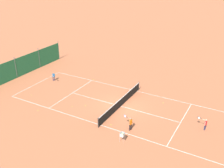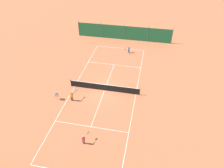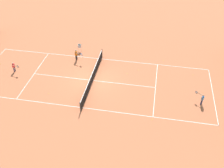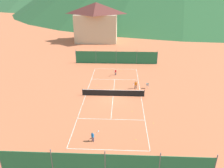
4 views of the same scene
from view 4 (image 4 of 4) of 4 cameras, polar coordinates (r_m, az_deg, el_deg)
The scene contains 18 objects.
ground_plane at distance 32.31m, azimuth 0.30°, elevation -3.09°, with size 600.00×600.00×0.00m, color #B7603D.
court_line_markings at distance 32.31m, azimuth 0.30°, elevation -3.09°, with size 8.25×23.85×0.01m.
tennis_net at distance 32.09m, azimuth 0.31°, elevation -2.30°, with size 9.18×0.08×1.06m.
windscreen_fence_far at distance 46.31m, azimuth 1.12°, elevation 6.93°, with size 17.28×0.08×2.90m.
windscreen_fence_near at distance 18.77m, azimuth -1.80°, elevation -20.85°, with size 17.28×0.08×2.90m.
player_near_baseline at distance 23.05m, azimuth -4.95°, elevation -13.30°, with size 0.79×0.79×1.13m.
player_far_service at distance 34.49m, azimuth 6.17°, elevation -0.08°, with size 0.65×1.01×1.30m.
player_near_service at distance 39.95m, azimuth 0.90°, elevation 3.23°, with size 0.52×0.92×1.11m.
tennis_ball_alley_right at distance 35.85m, azimuth -3.96°, elevation -0.32°, with size 0.07×0.07×0.07m, color #CCE033.
tennis_ball_far_corner at distance 33.11m, azimuth 6.64°, elevation -2.52°, with size 0.07×0.07×0.07m, color #CCE033.
tennis_ball_service_box at distance 28.41m, azimuth 5.29°, elevation -7.11°, with size 0.07×0.07×0.07m, color #CCE033.
tennis_ball_mid_court at distance 42.26m, azimuth 2.29°, elevation 3.47°, with size 0.07×0.07×0.07m, color #CCE033.
tennis_ball_by_net_left at distance 29.35m, azimuth 3.51°, elevation -5.99°, with size 0.07×0.07×0.07m, color #CCE033.
tennis_ball_by_net_right at distance 27.32m, azimuth -9.73°, elevation -8.73°, with size 0.07×0.07×0.07m, color #CCE033.
tennis_ball_alley_left at distance 23.66m, azimuth 6.24°, elevation -14.16°, with size 0.07×0.07×0.07m, color #CCE033.
tennis_ball_near_corner at distance 26.46m, azimuth 10.75°, elevation -9.98°, with size 0.07×0.07×0.07m, color #CCE033.
ball_hopper at distance 34.86m, azimuth 9.24°, elevation -0.17°, with size 0.36×0.36×0.89m.
alpine_chalet at distance 67.34m, azimuth -4.10°, elevation 15.98°, with size 13.00×10.00×11.20m.
Camera 4 is at (1.18, -28.91, 14.39)m, focal length 35.00 mm.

